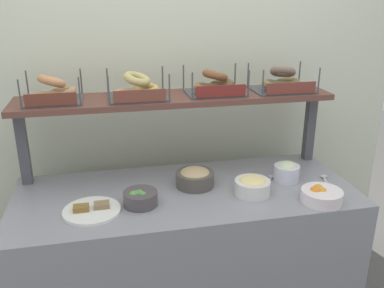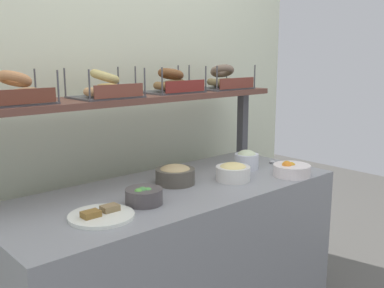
{
  "view_description": "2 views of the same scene",
  "coord_description": "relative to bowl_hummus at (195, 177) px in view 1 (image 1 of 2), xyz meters",
  "views": [
    {
      "loc": [
        -0.37,
        -1.85,
        1.8
      ],
      "look_at": [
        0.05,
        0.08,
        1.07
      ],
      "focal_mm": 38.89,
      "sensor_mm": 36.0,
      "label": 1
    },
    {
      "loc": [
        -1.32,
        -1.61,
        1.49
      ],
      "look_at": [
        0.19,
        0.07,
        1.03
      ],
      "focal_mm": 42.05,
      "sensor_mm": 36.0,
      "label": 2
    }
  ],
  "objects": [
    {
      "name": "bagel_basket_sesame",
      "position": [
        -0.68,
        0.22,
        0.43
      ],
      "size": [
        0.28,
        0.24,
        0.15
      ],
      "color": "#4C4C51",
      "rests_on": "upper_shelf"
    },
    {
      "name": "deli_counter",
      "position": [
        -0.06,
        -0.05,
        -0.47
      ],
      "size": [
        1.71,
        0.7,
        0.85
      ],
      "primitive_type": "cube",
      "color": "gray",
      "rests_on": "ground_plane"
    },
    {
      "name": "bowl_scallion_spread",
      "position": [
        0.49,
        -0.04,
        0.01
      ],
      "size": [
        0.13,
        0.13,
        0.11
      ],
      "color": "white",
      "rests_on": "deli_counter"
    },
    {
      "name": "serving_spoon_near_plate",
      "position": [
        0.41,
        -0.02,
        -0.04
      ],
      "size": [
        0.13,
        0.14,
        0.01
      ],
      "color": "#B7B7BC",
      "rests_on": "deli_counter"
    },
    {
      "name": "serving_plate_white",
      "position": [
        -0.52,
        -0.17,
        -0.04
      ],
      "size": [
        0.26,
        0.26,
        0.04
      ],
      "color": "white",
      "rests_on": "deli_counter"
    },
    {
      "name": "bagel_basket_cinnamon_raisin",
      "position": [
        0.16,
        0.22,
        0.43
      ],
      "size": [
        0.31,
        0.24,
        0.14
      ],
      "color": "#4C4C51",
      "rests_on": "upper_shelf"
    },
    {
      "name": "serving_spoon_by_edge",
      "position": [
        0.69,
        -0.09,
        -0.04
      ],
      "size": [
        0.08,
        0.17,
        0.01
      ],
      "color": "#B7B7BC",
      "rests_on": "deli_counter"
    },
    {
      "name": "back_wall",
      "position": [
        -0.06,
        0.5,
        0.3
      ],
      "size": [
        2.91,
        0.06,
        2.4
      ],
      "primitive_type": "cube",
      "color": "silver",
      "rests_on": "ground_plane"
    },
    {
      "name": "bagel_basket_poppy",
      "position": [
        0.54,
        0.21,
        0.43
      ],
      "size": [
        0.33,
        0.25,
        0.15
      ],
      "color": "#4C4C51",
      "rests_on": "upper_shelf"
    },
    {
      "name": "bowl_hummus",
      "position": [
        0.0,
        0.0,
        0.0
      ],
      "size": [
        0.2,
        0.2,
        0.1
      ],
      "color": "#524C43",
      "rests_on": "deli_counter"
    },
    {
      "name": "bowl_fruit_salad",
      "position": [
        0.55,
        -0.3,
        -0.01
      ],
      "size": [
        0.2,
        0.2,
        0.08
      ],
      "color": "white",
      "rests_on": "deli_counter"
    },
    {
      "name": "bowl_veggie_mix",
      "position": [
        -0.3,
        -0.15,
        -0.01
      ],
      "size": [
        0.16,
        0.16,
        0.08
      ],
      "color": "#4E4849",
      "rests_on": "deli_counter"
    },
    {
      "name": "upper_shelf",
      "position": [
        -0.06,
        0.22,
        0.37
      ],
      "size": [
        1.67,
        0.32,
        0.03
      ],
      "primitive_type": "cube",
      "color": "brown",
      "rests_on": "shelf_riser_left"
    },
    {
      "name": "shelf_riser_right",
      "position": [
        0.74,
        0.22,
        0.15
      ],
      "size": [
        0.05,
        0.05,
        0.4
      ],
      "primitive_type": "cube",
      "color": "#4C4C51",
      "rests_on": "deli_counter"
    },
    {
      "name": "bagel_basket_plain",
      "position": [
        -0.26,
        0.2,
        0.43
      ],
      "size": [
        0.3,
        0.25,
        0.14
      ],
      "color": "#4C4C51",
      "rests_on": "upper_shelf"
    },
    {
      "name": "shelf_riser_left",
      "position": [
        -0.85,
        0.22,
        0.15
      ],
      "size": [
        0.05,
        0.05,
        0.4
      ],
      "primitive_type": "cube",
      "color": "#4C4C51",
      "rests_on": "deli_counter"
    },
    {
      "name": "bowl_egg_salad",
      "position": [
        0.26,
        -0.15,
        -0.0
      ],
      "size": [
        0.18,
        0.18,
        0.09
      ],
      "color": "white",
      "rests_on": "deli_counter"
    }
  ]
}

